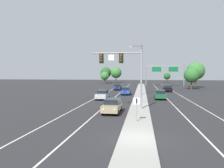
% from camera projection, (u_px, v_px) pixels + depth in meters
% --- Properties ---
extents(ground_plane, '(260.00, 260.00, 0.00)m').
position_uv_depth(ground_plane, '(137.00, 140.00, 14.09)').
color(ground_plane, '#28282B').
extents(median_island, '(2.40, 110.00, 0.15)m').
position_uv_depth(median_island, '(140.00, 102.00, 31.88)').
color(median_island, '#9E9B93').
rests_on(median_island, ground).
extents(lane_stripe_oncoming_center, '(0.14, 100.00, 0.01)m').
position_uv_depth(lane_stripe_oncoming_center, '(115.00, 97.00, 39.48)').
color(lane_stripe_oncoming_center, silver).
rests_on(lane_stripe_oncoming_center, ground).
extents(lane_stripe_receding_center, '(0.14, 100.00, 0.01)m').
position_uv_depth(lane_stripe_receding_center, '(166.00, 98.00, 38.14)').
color(lane_stripe_receding_center, silver).
rests_on(lane_stripe_receding_center, ground).
extents(edge_stripe_left, '(0.14, 100.00, 0.01)m').
position_uv_depth(edge_stripe_left, '(98.00, 97.00, 39.94)').
color(edge_stripe_left, silver).
rests_on(edge_stripe_left, ground).
extents(edge_stripe_right, '(0.14, 100.00, 0.01)m').
position_uv_depth(edge_stripe_right, '(185.00, 98.00, 37.67)').
color(edge_stripe_right, silver).
rests_on(edge_stripe_right, ground).
extents(overhead_signal_mast, '(6.26, 0.44, 7.20)m').
position_uv_depth(overhead_signal_mast, '(125.00, 67.00, 25.64)').
color(overhead_signal_mast, gray).
rests_on(overhead_signal_mast, median_island).
extents(median_sign_post, '(0.60, 0.10, 2.20)m').
position_uv_depth(median_sign_post, '(137.00, 106.00, 18.71)').
color(median_sign_post, gray).
rests_on(median_sign_post, median_island).
extents(street_lamp_median, '(2.58, 0.28, 10.00)m').
position_uv_depth(street_lamp_median, '(141.00, 67.00, 42.30)').
color(street_lamp_median, '#4C4C51').
rests_on(street_lamp_median, median_island).
extents(car_oncoming_tan, '(1.88, 4.49, 1.58)m').
position_uv_depth(car_oncoming_tan, '(112.00, 106.00, 23.75)').
color(car_oncoming_tan, tan).
rests_on(car_oncoming_tan, ground).
extents(car_oncoming_silver, '(1.84, 4.48, 1.58)m').
position_uv_depth(car_oncoming_silver, '(103.00, 95.00, 36.08)').
color(car_oncoming_silver, '#B7B7BC').
rests_on(car_oncoming_silver, ground).
extents(car_oncoming_blue, '(1.86, 4.48, 1.58)m').
position_uv_depth(car_oncoming_blue, '(126.00, 91.00, 44.11)').
color(car_oncoming_blue, navy).
rests_on(car_oncoming_blue, ground).
extents(car_oncoming_navy, '(1.90, 4.50, 1.58)m').
position_uv_depth(car_oncoming_navy, '(118.00, 87.00, 56.39)').
color(car_oncoming_navy, '#141E4C').
rests_on(car_oncoming_navy, ground).
extents(car_receding_green, '(1.90, 4.50, 1.58)m').
position_uv_depth(car_receding_green, '(160.00, 94.00, 36.34)').
color(car_receding_green, '#195633').
rests_on(car_receding_green, ground).
extents(car_receding_black, '(1.89, 4.50, 1.58)m').
position_uv_depth(car_receding_black, '(167.00, 88.00, 51.30)').
color(car_receding_black, black).
rests_on(car_receding_black, ground).
extents(highway_sign_gantry, '(13.28, 0.42, 7.50)m').
position_uv_depth(highway_sign_gantry, '(165.00, 69.00, 73.69)').
color(highway_sign_gantry, gray).
rests_on(highway_sign_gantry, ground).
extents(tree_far_left_b, '(3.62, 3.62, 5.24)m').
position_uv_depth(tree_far_left_b, '(105.00, 76.00, 89.61)').
color(tree_far_left_b, '#4C3823').
rests_on(tree_far_left_b, ground).
extents(tree_far_right_c, '(4.20, 4.20, 6.08)m').
position_uv_depth(tree_far_right_c, '(192.00, 75.00, 58.41)').
color(tree_far_right_c, '#4C3823').
rests_on(tree_far_right_c, ground).
extents(tree_far_right_a, '(3.27, 3.27, 4.73)m').
position_uv_depth(tree_far_right_a, '(167.00, 76.00, 103.01)').
color(tree_far_right_a, '#4C3823').
rests_on(tree_far_right_a, ground).
extents(tree_far_right_b, '(5.49, 5.49, 7.94)m').
position_uv_depth(tree_far_right_b, '(196.00, 71.00, 64.67)').
color(tree_far_right_b, '#4C3823').
rests_on(tree_far_right_b, ground).
extents(tree_far_left_a, '(5.08, 5.08, 7.35)m').
position_uv_depth(tree_far_left_a, '(106.00, 73.00, 100.51)').
color(tree_far_left_a, '#4C3823').
rests_on(tree_far_left_a, ground).
extents(tree_far_left_c, '(5.03, 5.03, 7.27)m').
position_uv_depth(tree_far_left_c, '(116.00, 73.00, 97.12)').
color(tree_far_left_c, '#4C3823').
rests_on(tree_far_left_c, ground).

